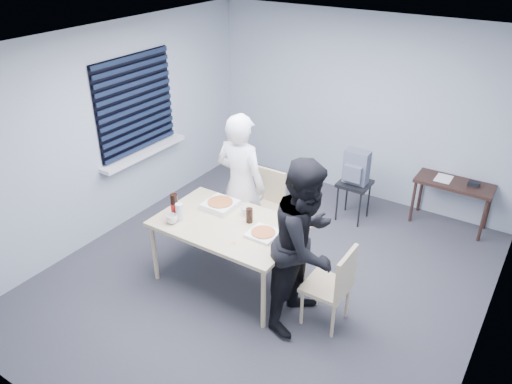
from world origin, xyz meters
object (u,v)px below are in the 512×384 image
Objects in this scene: person_black at (306,244)px; person_white at (241,186)px; side_table at (454,188)px; mug_a at (172,219)px; stool at (354,189)px; soda_bottle at (175,206)px; chair_far at (267,200)px; chair_right at (335,283)px; backpack at (356,168)px; mug_b at (245,211)px; dining_table at (229,228)px.

person_white is at bearing 61.43° from person_black.
person_white is 2.81m from side_table.
side_table is at bearing 51.65° from mug_a.
soda_bottle is at bearing -118.33° from stool.
chair_far is 1.76m from chair_right.
backpack reaches higher than stool.
mug_a reaches higher than mug_b.
person_black is 0.97m from mug_b.
dining_table is at bearing -81.37° from chair_far.
chair_far is at bearing 143.94° from chair_right.
stool is (-1.14, -0.54, -0.12)m from side_table.
soda_bottle is (-1.53, -0.13, 0.00)m from person_black.
backpack is at bearing -90.00° from stool.
person_black is 3.93× the size of backpack.
side_table is at bearing 53.45° from mug_b.
person_white is (-0.08, -0.44, 0.37)m from chair_far.
stool is at bearing 61.67° from soda_bottle.
chair_far is 1.60× the size of stool.
chair_far is 3.27× the size of soda_bottle.
side_table is 7.84× the size of mug_a.
chair_right is 1.89m from soda_bottle.
dining_table is 3.09m from side_table.
backpack is at bearing 72.12° from mug_b.
chair_far is 0.50× the size of person_black.
stool is at bearing 72.89° from dining_table.
person_white reaches higher than soda_bottle.
mug_a is 1.23× the size of mug_b.
side_table is at bearing 25.37° from stool.
dining_table is 1.06m from chair_far.
mug_a is 0.16m from soda_bottle.
mug_b is (-0.91, 0.32, -0.08)m from person_black.
side_table is 1.27m from stool.
chair_far is 0.92× the size of side_table.
dining_table is 15.52× the size of mug_b.
stool is 4.53× the size of mug_a.
mug_b is (0.56, 0.57, -0.00)m from mug_a.
side_table is at bearing 55.36° from dining_table.
mug_a is at bearing 73.29° from person_white.
chair_right is 0.48m from person_black.
chair_far is 0.86m from mug_b.
person_black is (1.12, -1.10, 0.37)m from chair_far.
backpack is (-0.35, 2.06, -0.11)m from person_black.
dining_table is 0.88× the size of person_black.
chair_far is 2.44m from side_table.
dining_table is 2.79× the size of stool.
chair_right reaches higher than stool.
chair_far is at bearing 75.32° from mug_a.
mug_a is (-0.27, -0.91, -0.08)m from person_white.
chair_far is 0.59m from person_white.
chair_far is 1.61m from person_black.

